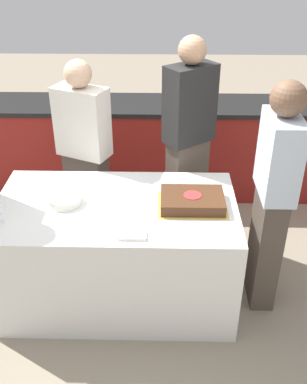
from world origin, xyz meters
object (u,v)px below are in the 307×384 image
at_px(plate_stack, 64,199).
at_px(person_standing_back, 85,155).
at_px(person_cutting_cake, 188,145).
at_px(person_seated_right, 273,198).
at_px(cake, 192,200).

height_order(plate_stack, person_standing_back, person_standing_back).
bearing_deg(person_cutting_cake, plate_stack, 1.14).
xyz_separation_m(person_seated_right, person_standing_back, (-1.32, 0.67, -0.04)).
bearing_deg(plate_stack, person_seated_right, -0.57).
height_order(person_cutting_cake, person_standing_back, person_cutting_cake).
xyz_separation_m(cake, person_cutting_cake, (0.00, 0.67, 0.08)).
distance_m(plate_stack, person_cutting_cake, 1.07).
distance_m(cake, person_seated_right, 0.52).
xyz_separation_m(person_cutting_cake, person_seated_right, (0.52, -0.67, -0.05)).
height_order(cake, person_seated_right, person_seated_right).
bearing_deg(cake, person_cutting_cake, 90.00).
relative_size(person_cutting_cake, person_seated_right, 1.06).
distance_m(plate_stack, person_seated_right, 1.36).
distance_m(person_seated_right, person_standing_back, 1.48).
height_order(plate_stack, person_cutting_cake, person_cutting_cake).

